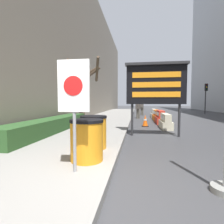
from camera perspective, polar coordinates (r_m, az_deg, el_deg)
ground_plane at (r=3.15m, az=-1.11°, el=-23.49°), size 120.00×120.00×0.00m
sidewalk_left at (r=3.86m, az=-31.16°, el=-17.54°), size 3.74×56.00×0.15m
building_left_facade at (r=14.11m, az=-11.29°, el=22.54°), size 0.40×50.40×12.15m
hedge_strip at (r=7.89m, az=-19.01°, el=-4.00°), size 0.90×6.29×0.57m
bare_tree at (r=11.68m, az=-9.60°, el=8.14°), size 2.67×2.81×4.38m
barrel_drum_foreground at (r=3.84m, az=-8.24°, el=-9.02°), size 0.72×0.72×0.89m
barrel_drum_middle at (r=4.82m, az=-6.03°, el=-6.48°), size 0.72×0.72×0.89m
warning_sign at (r=3.18m, az=-12.39°, el=5.49°), size 0.58×0.08×2.01m
message_board at (r=7.41m, az=14.10°, el=8.82°), size 2.49×0.36×2.99m
jersey_barrier_cream at (r=9.78m, az=17.07°, el=-3.12°), size 0.54×1.69×0.78m
jersey_barrier_red_striped at (r=11.84m, az=15.52°, el=-1.82°), size 0.59×1.60×0.86m
jersey_barrier_orange_near at (r=13.87m, az=14.45°, el=-1.19°), size 0.57×2.10×0.79m
jersey_barrier_white at (r=16.28m, az=13.52°, el=-0.57°), size 0.51×1.79×0.76m
traffic_cone_near at (r=10.24m, az=10.79°, el=-2.80°), size 0.38×0.38×0.69m
traffic_light_near_curb at (r=20.34m, az=8.78°, el=7.76°), size 0.28×0.45×4.14m
traffic_light_far_side at (r=23.42m, az=28.33°, el=5.79°), size 0.28×0.45×3.54m
pedestrian_worker at (r=15.01m, az=8.53°, el=1.69°), size 0.46×0.52×1.69m
pedestrian_passerby at (r=18.72m, az=9.80°, el=2.19°), size 0.31×0.48×1.79m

